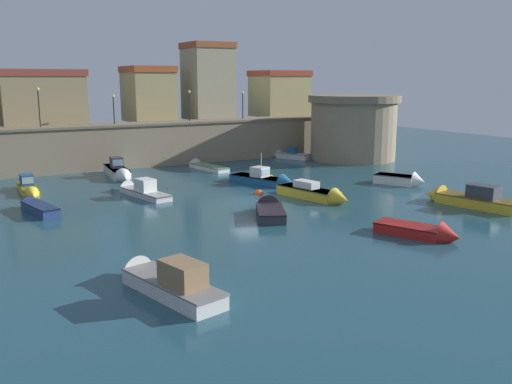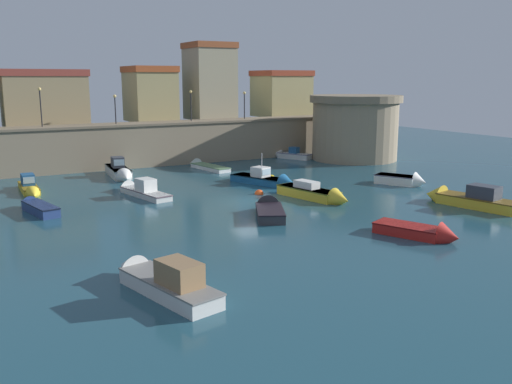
% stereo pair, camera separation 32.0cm
% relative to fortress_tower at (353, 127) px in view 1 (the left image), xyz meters
% --- Properties ---
extents(ground_plane, '(117.58, 117.58, 0.00)m').
position_rel_fortress_tower_xyz_m(ground_plane, '(-21.50, -13.79, -3.75)').
color(ground_plane, '#1E4756').
extents(quay_wall, '(47.56, 3.97, 4.61)m').
position_rel_fortress_tower_xyz_m(quay_wall, '(-21.50, 7.64, -1.44)').
color(quay_wall, gray).
rests_on(quay_wall, ground).
extents(old_town_backdrop, '(47.09, 6.16, 9.13)m').
position_rel_fortress_tower_xyz_m(old_town_backdrop, '(-20.77, 11.97, 3.98)').
color(old_town_backdrop, '#8C915E').
rests_on(old_town_backdrop, ground).
extents(fortress_tower, '(10.55, 10.55, 7.39)m').
position_rel_fortress_tower_xyz_m(fortress_tower, '(0.00, 0.00, 0.00)').
color(fortress_tower, gray).
rests_on(fortress_tower, ground).
extents(quay_lamp_0, '(0.32, 0.32, 3.81)m').
position_rel_fortress_tower_xyz_m(quay_lamp_0, '(-33.08, 7.64, 3.36)').
color(quay_lamp_0, black).
rests_on(quay_lamp_0, quay_wall).
extents(quay_lamp_1, '(0.32, 0.32, 3.02)m').
position_rel_fortress_tower_xyz_m(quay_lamp_1, '(-25.74, 7.64, 2.89)').
color(quay_lamp_1, black).
rests_on(quay_lamp_1, quay_wall).
extents(quay_lamp_2, '(0.32, 0.32, 3.38)m').
position_rel_fortress_tower_xyz_m(quay_lamp_2, '(-17.21, 7.64, 3.11)').
color(quay_lamp_2, black).
rests_on(quay_lamp_2, quay_wall).
extents(quay_lamp_3, '(0.32, 0.32, 3.17)m').
position_rel_fortress_tower_xyz_m(quay_lamp_3, '(-10.44, 7.64, 2.99)').
color(quay_lamp_3, black).
rests_on(quay_lamp_3, quay_wall).
extents(moored_boat_0, '(2.24, 5.54, 1.15)m').
position_rel_fortress_tower_xyz_m(moored_boat_0, '(-36.40, -9.58, -3.39)').
color(moored_boat_0, navy).
rests_on(moored_boat_0, ground).
extents(moored_boat_1, '(3.03, 7.05, 1.74)m').
position_rel_fortress_tower_xyz_m(moored_boat_1, '(-16.72, -16.06, -3.29)').
color(moored_boat_1, gold).
rests_on(moored_boat_1, ground).
extents(moored_boat_2, '(3.56, 4.76, 1.68)m').
position_rel_fortress_tower_xyz_m(moored_boat_2, '(-6.41, -14.83, -3.32)').
color(moored_boat_2, white).
rests_on(moored_boat_2, ground).
extents(moored_boat_3, '(3.32, 5.10, 1.65)m').
position_rel_fortress_tower_xyz_m(moored_boat_3, '(-6.18, 4.30, -3.33)').
color(moored_boat_3, silver).
rests_on(moored_boat_3, ground).
extents(moored_boat_4, '(3.19, 7.29, 2.19)m').
position_rel_fortress_tower_xyz_m(moored_boat_4, '(-33.93, -28.29, -3.20)').
color(moored_boat_4, silver).
rests_on(moored_boat_4, ground).
extents(moored_boat_5, '(3.27, 7.53, 2.19)m').
position_rel_fortress_tower_xyz_m(moored_boat_5, '(-8.28, -23.30, -3.20)').
color(moored_boat_5, gold).
rests_on(moored_boat_5, ground).
extents(moored_boat_6, '(2.42, 6.89, 1.37)m').
position_rel_fortress_tower_xyz_m(moored_boat_6, '(-18.09, 2.49, -3.51)').
color(moored_boat_6, white).
rests_on(moored_boat_6, ground).
extents(moored_boat_7, '(4.01, 7.06, 3.29)m').
position_rel_fortress_tower_xyz_m(moored_boat_7, '(-16.87, -8.88, -3.33)').
color(moored_boat_7, '#195689').
rests_on(moored_boat_7, ground).
extents(moored_boat_8, '(3.84, 5.37, 1.66)m').
position_rel_fortress_tower_xyz_m(moored_boat_8, '(-22.48, -18.45, -3.40)').
color(moored_boat_8, '#333338').
rests_on(moored_boat_8, ground).
extents(moored_boat_9, '(2.29, 7.39, 2.19)m').
position_rel_fortress_tower_xyz_m(moored_boat_9, '(-27.32, 1.34, -3.20)').
color(moored_boat_9, silver).
rests_on(moored_boat_9, ground).
extents(moored_boat_10, '(2.77, 7.40, 1.91)m').
position_rel_fortress_tower_xyz_m(moored_boat_10, '(-28.21, -7.42, -3.35)').
color(moored_boat_10, silver).
rests_on(moored_boat_10, ground).
extents(moored_boat_11, '(3.49, 5.30, 1.61)m').
position_rel_fortress_tower_xyz_m(moored_boat_11, '(-17.45, -27.88, -3.41)').
color(moored_boat_11, red).
rests_on(moored_boat_11, ground).
extents(moored_boat_12, '(1.36, 6.23, 1.75)m').
position_rel_fortress_tower_xyz_m(moored_boat_12, '(-35.87, -2.32, -3.34)').
color(moored_boat_12, gold).
rests_on(moored_boat_12, ground).
extents(mooring_buoy_0, '(0.74, 0.74, 0.74)m').
position_rel_fortress_tower_xyz_m(mooring_buoy_0, '(-15.07, -6.35, -3.75)').
color(mooring_buoy_0, yellow).
rests_on(mooring_buoy_0, ground).
extents(mooring_buoy_1, '(0.74, 0.74, 0.74)m').
position_rel_fortress_tower_xyz_m(mooring_buoy_1, '(-19.62, -12.01, -3.75)').
color(mooring_buoy_1, '#EA4C19').
rests_on(mooring_buoy_1, ground).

